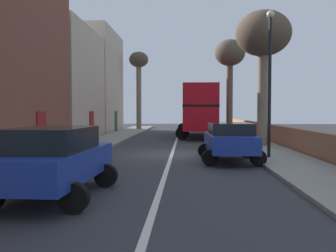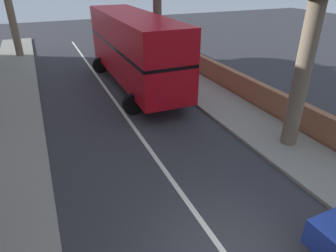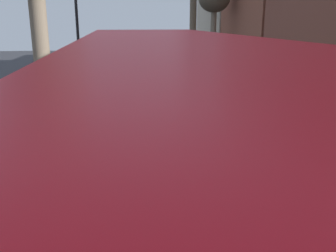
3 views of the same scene
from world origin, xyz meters
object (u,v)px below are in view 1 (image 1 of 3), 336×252
at_px(street_tree_left_4, 139,68).
at_px(street_tree_right_3, 230,57).
at_px(double_decker_bus, 198,108).
at_px(parked_car_blue_right_2, 230,140).
at_px(lamppost_right, 270,72).
at_px(parked_car_blue_left_1, 54,158).
at_px(street_tree_right_1, 263,38).

bearing_deg(street_tree_left_4, street_tree_right_3, -34.28).
distance_m(double_decker_bus, parked_car_blue_right_2, 15.00).
xyz_separation_m(double_decker_bus, parked_car_blue_right_2, (0.80, -14.91, -1.42)).
height_order(street_tree_left_4, lamppost_right, street_tree_left_4).
xyz_separation_m(street_tree_right_3, street_tree_left_4, (-9.30, 6.34, -0.16)).
xyz_separation_m(parked_car_blue_left_1, street_tree_right_3, (7.23, 25.41, 6.10)).
bearing_deg(street_tree_right_1, parked_car_blue_right_2, -113.02).
distance_m(street_tree_right_1, lamppost_right, 5.97).
height_order(street_tree_right_1, lamppost_right, street_tree_right_1).
height_order(parked_car_blue_left_1, lamppost_right, lamppost_right).
relative_size(street_tree_right_3, street_tree_left_4, 1.00).
relative_size(parked_car_blue_right_2, lamppost_right, 0.65).
relative_size(double_decker_bus, parked_car_blue_left_1, 2.47).
height_order(parked_car_blue_right_2, street_tree_left_4, street_tree_left_4).
bearing_deg(double_decker_bus, lamppost_right, -79.57).
height_order(street_tree_right_3, lamppost_right, street_tree_right_3).
distance_m(parked_car_blue_right_2, lamppost_right, 3.48).
height_order(street_tree_right_1, street_tree_left_4, street_tree_left_4).
relative_size(parked_car_blue_left_1, lamppost_right, 0.68).
xyz_separation_m(parked_car_blue_left_1, street_tree_right_1, (7.61, 12.68, 5.35)).
bearing_deg(parked_car_blue_right_2, street_tree_right_3, 83.28).
xyz_separation_m(street_tree_right_1, lamppost_right, (-0.81, -5.35, -2.52)).
xyz_separation_m(street_tree_right_3, lamppost_right, (-0.42, -18.08, -3.27)).
bearing_deg(street_tree_left_4, double_decker_bus, -58.64).
height_order(double_decker_bus, lamppost_right, lamppost_right).
distance_m(double_decker_bus, parked_car_blue_left_1, 21.91).
relative_size(parked_car_blue_left_1, street_tree_left_4, 0.50).
xyz_separation_m(double_decker_bus, street_tree_right_1, (3.41, -8.77, 3.97)).
xyz_separation_m(parked_car_blue_left_1, parked_car_blue_right_2, (5.00, 6.54, -0.04)).
distance_m(double_decker_bus, street_tree_left_4, 12.89).
bearing_deg(parked_car_blue_right_2, parked_car_blue_left_1, -127.42).
height_order(parked_car_blue_left_1, street_tree_left_4, street_tree_left_4).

